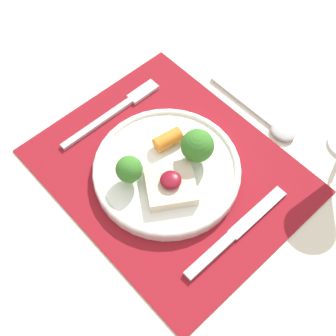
% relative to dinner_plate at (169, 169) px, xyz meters
% --- Properties ---
extents(ground_plane, '(8.00, 8.00, 0.00)m').
position_rel_dinner_plate_xyz_m(ground_plane, '(-0.00, 0.01, -0.78)').
color(ground_plane, '#4C4742').
extents(dining_table, '(1.15, 1.20, 0.76)m').
position_rel_dinner_plate_xyz_m(dining_table, '(-0.00, 0.01, -0.11)').
color(dining_table, beige).
rests_on(dining_table, ground_plane).
extents(placemat, '(0.43, 0.35, 0.00)m').
position_rel_dinner_plate_xyz_m(placemat, '(-0.00, 0.01, -0.02)').
color(placemat, maroon).
rests_on(placemat, dining_table).
extents(dinner_plate, '(0.25, 0.25, 0.08)m').
position_rel_dinner_plate_xyz_m(dinner_plate, '(0.00, 0.00, 0.00)').
color(dinner_plate, white).
rests_on(dinner_plate, placemat).
extents(fork, '(0.02, 0.21, 0.01)m').
position_rel_dinner_plate_xyz_m(fork, '(-0.16, 0.02, -0.01)').
color(fork, '#B2B2B7').
rests_on(fork, placemat).
extents(knife, '(0.02, 0.21, 0.01)m').
position_rel_dinner_plate_xyz_m(knife, '(0.15, -0.01, -0.01)').
color(knife, '#B2B2B7').
rests_on(knife, placemat).
extents(spoon, '(0.20, 0.04, 0.01)m').
position_rel_dinner_plate_xyz_m(spoon, '(0.04, 0.21, -0.01)').
color(spoon, '#B2B2B7').
rests_on(spoon, dining_table).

